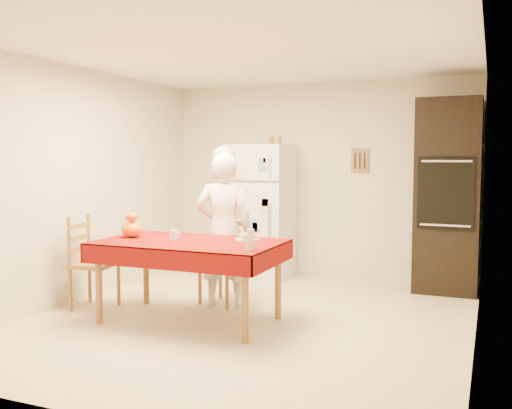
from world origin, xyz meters
The scene contains 17 objects.
floor centered at (0.00, 0.00, 0.00)m, with size 4.50×4.50×0.00m, color tan.
room_shell centered at (0.00, 0.00, 1.62)m, with size 4.02×4.52×2.51m.
refrigerator centered at (-0.65, 1.88, 0.85)m, with size 0.75×0.74×1.70m.
oven_cabinet centered at (1.63, 1.93, 1.10)m, with size 0.70×0.62×2.20m.
dining_table centered at (-0.50, -0.27, 0.69)m, with size 1.70×1.00×0.76m.
chair_far centered at (-0.47, 0.50, 0.51)m, with size 0.50×0.48×0.95m.
chair_left centered at (-1.70, -0.23, 0.51)m, with size 0.45×0.47×0.95m.
seated_woman centered at (-0.44, 0.34, 0.80)m, with size 0.58×0.38×1.59m, color silver.
coffee_mug centered at (-0.64, -0.31, 0.81)m, with size 0.08×0.08×0.10m, color white.
pumpkin_lower centered at (-1.14, -0.27, 0.84)m, with size 0.21×0.21×0.15m, color red.
pumpkin_upper centered at (-1.14, -0.27, 0.96)m, with size 0.12×0.12×0.09m, color #D05204.
wine_glass centered at (0.23, -0.53, 0.85)m, with size 0.07×0.07×0.18m, color silver.
bread_plate centered at (0.00, -0.06, 0.77)m, with size 0.24×0.24×0.02m, color silver.
bread_loaf centered at (0.00, -0.06, 0.81)m, with size 0.18×0.10×0.06m, color #9C724C.
spice_jar_left centered at (-0.53, 1.93, 1.75)m, with size 0.05×0.05×0.10m, color brown.
spice_jar_mid centered at (-0.52, 1.93, 1.75)m, with size 0.05×0.05×0.10m, color brown.
spice_jar_right centered at (-0.41, 1.93, 1.75)m, with size 0.05×0.05×0.10m, color brown.
Camera 1 is at (2.09, -4.89, 1.54)m, focal length 40.00 mm.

